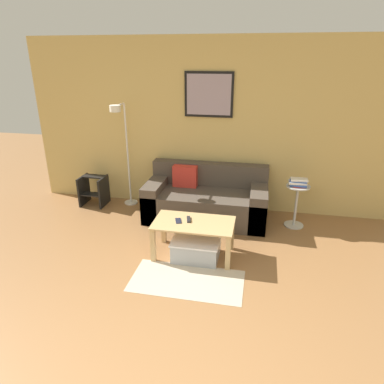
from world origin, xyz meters
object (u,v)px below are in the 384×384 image
at_px(couch, 206,200).
at_px(storage_bin, 196,248).
at_px(side_table, 296,202).
at_px(cell_phone, 178,221).
at_px(step_stool, 94,190).
at_px(remote_control, 189,219).
at_px(coffee_table, 194,229).
at_px(floor_lamp, 123,143).
at_px(book_stack, 298,182).

height_order(couch, storage_bin, couch).
xyz_separation_m(couch, side_table, (1.28, -0.03, 0.09)).
bearing_deg(cell_phone, step_stool, 126.47).
height_order(side_table, remote_control, side_table).
bearing_deg(side_table, cell_phone, -144.08).
bearing_deg(step_stool, coffee_table, -32.09).
bearing_deg(floor_lamp, coffee_table, -41.70).
xyz_separation_m(couch, step_stool, (-1.87, 0.11, -0.03)).
xyz_separation_m(coffee_table, floor_lamp, (-1.32, 1.18, 0.69)).
xyz_separation_m(coffee_table, book_stack, (1.25, 1.03, 0.31)).
height_order(coffee_table, remote_control, remote_control).
bearing_deg(side_table, floor_lamp, 176.98).
distance_m(coffee_table, storage_bin, 0.24).
bearing_deg(book_stack, step_stool, 177.12).
height_order(storage_bin, book_stack, book_stack).
relative_size(coffee_table, storage_bin, 1.70).
distance_m(couch, side_table, 1.29).
bearing_deg(coffee_table, cell_phone, -178.07).
relative_size(floor_lamp, remote_control, 10.87).
xyz_separation_m(floor_lamp, remote_control, (1.25, -1.13, -0.60)).
bearing_deg(couch, floor_lamp, 175.25).
relative_size(side_table, remote_control, 4.08).
relative_size(coffee_table, floor_lamp, 0.59).
distance_m(coffee_table, side_table, 1.64).
bearing_deg(floor_lamp, storage_bin, -41.90).
xyz_separation_m(coffee_table, step_stool, (-1.89, 1.18, -0.11)).
relative_size(floor_lamp, cell_phone, 11.65).
bearing_deg(side_table, book_stack, -117.95).
distance_m(floor_lamp, remote_control, 1.79).
bearing_deg(step_stool, storage_bin, -32.52).
height_order(book_stack, step_stool, book_stack).
bearing_deg(remote_control, side_table, 22.71).
bearing_deg(cell_phone, storage_bin, -28.70).
distance_m(coffee_table, book_stack, 1.65).
xyz_separation_m(floor_lamp, side_table, (2.59, -0.14, -0.68)).
xyz_separation_m(floor_lamp, cell_phone, (1.14, -1.19, -0.60)).
bearing_deg(coffee_table, couch, 91.12).
bearing_deg(remote_control, floor_lamp, 123.72).
xyz_separation_m(cell_phone, step_stool, (-1.70, 1.19, -0.19)).
height_order(storage_bin, side_table, side_table).
xyz_separation_m(storage_bin, floor_lamp, (-1.37, 1.23, 0.92)).
relative_size(couch, book_stack, 7.01).
distance_m(side_table, book_stack, 0.30).
distance_m(storage_bin, step_stool, 2.29).
distance_m(cell_phone, step_stool, 2.09).
bearing_deg(book_stack, storage_bin, -138.47).
xyz_separation_m(storage_bin, cell_phone, (-0.23, 0.04, 0.32)).
distance_m(storage_bin, floor_lamp, 2.05).
bearing_deg(storage_bin, step_stool, 147.48).
distance_m(storage_bin, cell_phone, 0.39).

